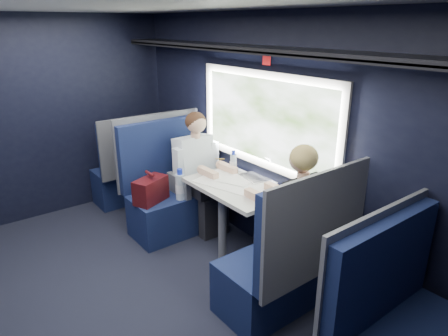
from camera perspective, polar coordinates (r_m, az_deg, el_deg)
ground at (r=3.66m, az=-11.77°, el=-17.23°), size 2.80×4.20×0.01m
room_shell at (r=3.03m, az=-13.35°, el=5.93°), size 3.00×4.40×2.40m
table at (r=3.80m, az=1.59°, el=-3.65°), size 0.62×1.00×0.74m
seat_bay_near at (r=4.45m, az=-7.51°, el=-3.52°), size 1.05×0.62×1.26m
seat_bay_far at (r=3.24m, az=8.99°, el=-13.40°), size 1.04×0.62×1.26m
seat_row_front at (r=5.23m, az=-12.51°, el=-0.33°), size 1.04×0.51×1.16m
seat_row_back at (r=2.83m, az=23.44°, el=-20.79°), size 1.04×0.51×1.16m
man at (r=4.34m, az=-3.53°, el=0.18°), size 0.53×0.56×1.32m
woman at (r=3.35m, az=10.20°, el=-6.15°), size 0.53×0.56×1.32m
papers at (r=3.86m, az=1.61°, el=-1.95°), size 0.66×0.81×0.01m
laptop at (r=3.98m, az=5.02°, el=-0.45°), size 0.27×0.33×0.22m
bottle_small at (r=4.11m, az=1.35°, el=0.84°), size 0.06×0.06×0.22m
cup at (r=4.19m, az=1.24°, el=0.39°), size 0.06×0.06×0.08m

